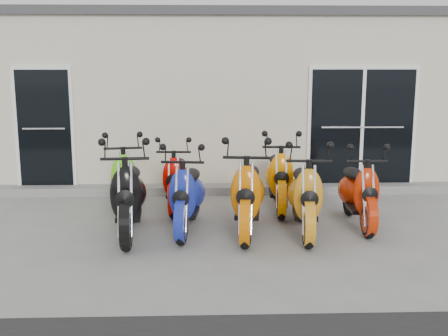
{
  "coord_description": "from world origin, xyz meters",
  "views": [
    {
      "loc": [
        -0.3,
        -8.04,
        2.43
      ],
      "look_at": [
        0.0,
        0.6,
        0.75
      ],
      "focal_mm": 45.0,
      "sensor_mm": 36.0,
      "label": 1
    }
  ],
  "objects_px": {
    "scooter_front_orange_a": "(248,183)",
    "scooter_front_red": "(359,183)",
    "scooter_back_green": "(124,170)",
    "scooter_front_black": "(128,185)",
    "scooter_back_red": "(176,172)",
    "scooter_front_blue": "(187,186)",
    "scooter_back_yellow": "(279,169)",
    "scooter_front_orange_b": "(305,186)"
  },
  "relations": [
    {
      "from": "scooter_back_green",
      "to": "scooter_back_red",
      "type": "xyz_separation_m",
      "value": [
        0.84,
        0.07,
        -0.05
      ]
    },
    {
      "from": "scooter_front_black",
      "to": "scooter_back_red",
      "type": "xyz_separation_m",
      "value": [
        0.59,
        1.4,
        -0.1
      ]
    },
    {
      "from": "scooter_front_orange_a",
      "to": "scooter_back_green",
      "type": "height_order",
      "value": "scooter_front_orange_a"
    },
    {
      "from": "scooter_front_black",
      "to": "scooter_back_red",
      "type": "distance_m",
      "value": 1.52
    },
    {
      "from": "scooter_front_blue",
      "to": "scooter_front_orange_a",
      "type": "distance_m",
      "value": 0.86
    },
    {
      "from": "scooter_back_green",
      "to": "scooter_front_orange_a",
      "type": "bearing_deg",
      "value": -42.81
    },
    {
      "from": "scooter_front_blue",
      "to": "scooter_back_yellow",
      "type": "distance_m",
      "value": 1.87
    },
    {
      "from": "scooter_front_black",
      "to": "scooter_back_yellow",
      "type": "distance_m",
      "value": 2.63
    },
    {
      "from": "scooter_front_black",
      "to": "scooter_front_orange_a",
      "type": "height_order",
      "value": "scooter_front_black"
    },
    {
      "from": "scooter_front_blue",
      "to": "scooter_front_black",
      "type": "bearing_deg",
      "value": -162.21
    },
    {
      "from": "scooter_front_black",
      "to": "scooter_back_yellow",
      "type": "relative_size",
      "value": 1.06
    },
    {
      "from": "scooter_front_orange_a",
      "to": "scooter_front_red",
      "type": "xyz_separation_m",
      "value": [
        1.66,
        0.3,
        -0.07
      ]
    },
    {
      "from": "scooter_front_black",
      "to": "scooter_front_orange_a",
      "type": "bearing_deg",
      "value": -2.44
    },
    {
      "from": "scooter_front_red",
      "to": "scooter_front_blue",
      "type": "bearing_deg",
      "value": -174.75
    },
    {
      "from": "scooter_front_red",
      "to": "scooter_back_yellow",
      "type": "bearing_deg",
      "value": 138.04
    },
    {
      "from": "scooter_front_orange_b",
      "to": "scooter_back_yellow",
      "type": "distance_m",
      "value": 1.34
    },
    {
      "from": "scooter_front_blue",
      "to": "scooter_back_green",
      "type": "distance_m",
      "value": 1.57
    },
    {
      "from": "scooter_front_black",
      "to": "scooter_front_orange_b",
      "type": "relative_size",
      "value": 1.04
    },
    {
      "from": "scooter_front_orange_a",
      "to": "scooter_back_red",
      "type": "distance_m",
      "value": 1.73
    },
    {
      "from": "scooter_back_green",
      "to": "scooter_back_red",
      "type": "distance_m",
      "value": 0.85
    },
    {
      "from": "scooter_front_orange_a",
      "to": "scooter_front_orange_b",
      "type": "relative_size",
      "value": 1.04
    },
    {
      "from": "scooter_back_red",
      "to": "scooter_back_yellow",
      "type": "distance_m",
      "value": 1.68
    },
    {
      "from": "scooter_back_green",
      "to": "scooter_back_red",
      "type": "bearing_deg",
      "value": -4.42
    },
    {
      "from": "scooter_front_blue",
      "to": "scooter_back_red",
      "type": "height_order",
      "value": "scooter_front_blue"
    },
    {
      "from": "scooter_front_blue",
      "to": "scooter_front_orange_a",
      "type": "bearing_deg",
      "value": -2.63
    },
    {
      "from": "scooter_front_black",
      "to": "scooter_back_red",
      "type": "height_order",
      "value": "scooter_front_black"
    },
    {
      "from": "scooter_front_blue",
      "to": "scooter_back_red",
      "type": "xyz_separation_m",
      "value": [
        -0.22,
        1.23,
        -0.04
      ]
    },
    {
      "from": "scooter_back_red",
      "to": "scooter_front_orange_b",
      "type": "bearing_deg",
      "value": -34.85
    },
    {
      "from": "scooter_front_black",
      "to": "scooter_back_yellow",
      "type": "bearing_deg",
      "value": 26.28
    },
    {
      "from": "scooter_front_black",
      "to": "scooter_front_red",
      "type": "xyz_separation_m",
      "value": [
        3.32,
        0.35,
        -0.08
      ]
    },
    {
      "from": "scooter_front_black",
      "to": "scooter_front_blue",
      "type": "xyz_separation_m",
      "value": [
        0.81,
        0.17,
        -0.05
      ]
    },
    {
      "from": "scooter_back_red",
      "to": "scooter_back_yellow",
      "type": "relative_size",
      "value": 0.92
    },
    {
      "from": "scooter_front_blue",
      "to": "scooter_back_red",
      "type": "distance_m",
      "value": 1.25
    },
    {
      "from": "scooter_front_blue",
      "to": "scooter_front_orange_a",
      "type": "height_order",
      "value": "scooter_front_orange_a"
    },
    {
      "from": "scooter_back_green",
      "to": "scooter_front_blue",
      "type": "bearing_deg",
      "value": -56.5
    },
    {
      "from": "scooter_front_black",
      "to": "scooter_front_orange_b",
      "type": "distance_m",
      "value": 2.46
    },
    {
      "from": "scooter_front_blue",
      "to": "scooter_front_red",
      "type": "distance_m",
      "value": 2.52
    },
    {
      "from": "scooter_front_black",
      "to": "scooter_front_red",
      "type": "height_order",
      "value": "scooter_front_black"
    },
    {
      "from": "scooter_front_orange_b",
      "to": "scooter_back_red",
      "type": "bearing_deg",
      "value": 148.43
    },
    {
      "from": "scooter_front_red",
      "to": "scooter_back_green",
      "type": "relative_size",
      "value": 0.96
    },
    {
      "from": "scooter_front_orange_a",
      "to": "scooter_front_red",
      "type": "relative_size",
      "value": 1.11
    },
    {
      "from": "scooter_front_orange_a",
      "to": "scooter_front_orange_b",
      "type": "xyz_separation_m",
      "value": [
        0.8,
        -0.05,
        -0.03
      ]
    }
  ]
}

